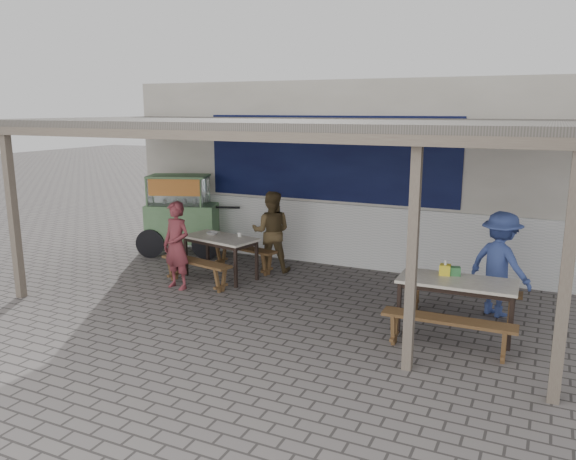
# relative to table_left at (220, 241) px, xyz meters

# --- Properties ---
(ground) EXTENTS (60.00, 60.00, 0.00)m
(ground) POSITION_rel_table_left_xyz_m (1.54, -1.27, -0.67)
(ground) COLOR #615B58
(ground) RESTS_ON ground
(back_wall) EXTENTS (9.00, 1.28, 3.50)m
(back_wall) POSITION_rel_table_left_xyz_m (1.54, 2.31, 1.05)
(back_wall) COLOR beige
(back_wall) RESTS_ON ground
(warung_roof) EXTENTS (9.00, 4.21, 2.81)m
(warung_roof) POSITION_rel_table_left_xyz_m (1.55, -0.37, 2.05)
(warung_roof) COLOR #59524C
(warung_roof) RESTS_ON ground
(table_left) EXTENTS (1.44, 0.93, 0.75)m
(table_left) POSITION_rel_table_left_xyz_m (0.00, 0.00, 0.00)
(table_left) COLOR silver
(table_left) RESTS_ON ground
(bench_left_street) EXTENTS (1.46, 0.57, 0.45)m
(bench_left_street) POSITION_rel_table_left_xyz_m (-0.12, -0.59, -0.33)
(bench_left_street) COLOR brown
(bench_left_street) RESTS_ON ground
(bench_left_wall) EXTENTS (1.46, 0.57, 0.45)m
(bench_left_wall) POSITION_rel_table_left_xyz_m (0.12, 0.59, -0.33)
(bench_left_wall) COLOR brown
(bench_left_wall) RESTS_ON ground
(table_right) EXTENTS (1.53, 0.74, 0.75)m
(table_right) POSITION_rel_table_left_xyz_m (4.21, -0.84, 0.00)
(table_right) COLOR silver
(table_right) RESTS_ON ground
(bench_right_street) EXTENTS (1.63, 0.31, 0.45)m
(bench_right_street) POSITION_rel_table_left_xyz_m (4.22, -1.52, -0.33)
(bench_right_street) COLOR brown
(bench_right_street) RESTS_ON ground
(bench_right_wall) EXTENTS (1.63, 0.31, 0.45)m
(bench_right_wall) POSITION_rel_table_left_xyz_m (4.20, -0.16, -0.33)
(bench_right_wall) COLOR brown
(bench_right_wall) RESTS_ON ground
(vendor_cart) EXTENTS (1.93, 1.28, 1.65)m
(vendor_cart) POSITION_rel_table_left_xyz_m (-1.63, 1.11, 0.23)
(vendor_cart) COLOR #6A9865
(vendor_cart) RESTS_ON ground
(patron_street_side) EXTENTS (0.59, 0.44, 1.48)m
(patron_street_side) POSITION_rel_table_left_xyz_m (-0.35, -0.82, 0.07)
(patron_street_side) COLOR maroon
(patron_street_side) RESTS_ON ground
(patron_wall_side) EXTENTS (0.88, 0.78, 1.50)m
(patron_wall_side) POSITION_rel_table_left_xyz_m (0.62, 0.77, 0.08)
(patron_wall_side) COLOR brown
(patron_wall_side) RESTS_ON ground
(patron_right_table) EXTENTS (1.15, 1.01, 1.54)m
(patron_right_table) POSITION_rel_table_left_xyz_m (4.66, 0.15, 0.10)
(patron_right_table) COLOR #3B4E97
(patron_right_table) RESTS_ON ground
(tissue_box) EXTENTS (0.15, 0.15, 0.14)m
(tissue_box) POSITION_rel_table_left_xyz_m (4.01, -0.67, 0.15)
(tissue_box) COLOR yellow
(tissue_box) RESTS_ON table_right
(donation_box) EXTENTS (0.20, 0.16, 0.12)m
(donation_box) POSITION_rel_table_left_xyz_m (4.13, -0.63, 0.14)
(donation_box) COLOR #377C43
(donation_box) RESTS_ON table_right
(condiment_jar) EXTENTS (0.07, 0.07, 0.08)m
(condiment_jar) POSITION_rel_table_left_xyz_m (0.29, 0.18, 0.12)
(condiment_jar) COLOR silver
(condiment_jar) RESTS_ON table_left
(condiment_bowl) EXTENTS (0.20, 0.20, 0.05)m
(condiment_bowl) POSITION_rel_table_left_xyz_m (-0.23, 0.09, 0.11)
(condiment_bowl) COLOR white
(condiment_bowl) RESTS_ON table_left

